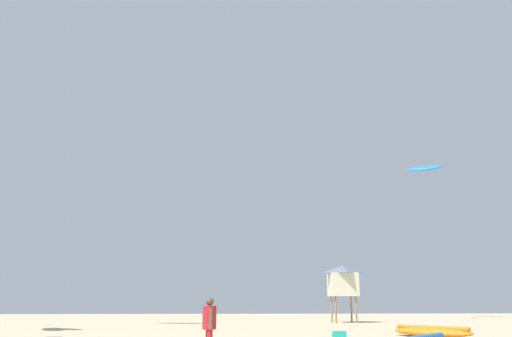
{
  "coord_description": "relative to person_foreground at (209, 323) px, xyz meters",
  "views": [
    {
      "loc": [
        -2.06,
        -10.46,
        1.6
      ],
      "look_at": [
        0.0,
        20.0,
        8.87
      ],
      "focal_mm": 38.92,
      "sensor_mm": 36.0,
      "label": 1
    }
  ],
  "objects": [
    {
      "name": "kite_grounded_near",
      "position": [
        9.79,
        9.42,
        -0.75
      ],
      "size": [
        3.21,
        4.1,
        0.52
      ],
      "color": "orange",
      "rests_on": "ground"
    },
    {
      "name": "lifeguard_tower",
      "position": [
        9.55,
        26.01,
        2.07
      ],
      "size": [
        2.3,
        2.3,
        4.15
      ],
      "color": "#8C704C",
      "rests_on": "ground"
    },
    {
      "name": "person_foreground",
      "position": [
        0.0,
        0.0,
        0.0
      ],
      "size": [
        0.38,
        0.55,
        1.68
      ],
      "rotation": [
        0.0,
        0.0,
        3.34
      ],
      "color": "#B21E23",
      "rests_on": "ground"
    },
    {
      "name": "cooler_box",
      "position": [
        5.43,
        8.63,
        -0.82
      ],
      "size": [
        0.56,
        0.36,
        0.32
      ],
      "primitive_type": "cube",
      "color": "#19B29E",
      "rests_on": "ground"
    },
    {
      "name": "kite_aloft_6",
      "position": [
        20.34,
        35.94,
        13.3
      ],
      "size": [
        3.51,
        2.67,
        0.85
      ],
      "color": "blue"
    }
  ]
}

